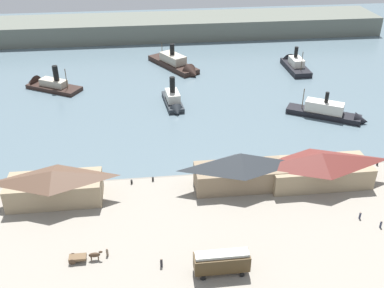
{
  "coord_description": "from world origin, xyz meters",
  "views": [
    {
      "loc": [
        -16.5,
        -85.82,
        56.93
      ],
      "look_at": [
        -5.22,
        8.66,
        2.0
      ],
      "focal_mm": 41.42,
      "sensor_mm": 36.0,
      "label": 1
    }
  ],
  "objects_px": {
    "horse_cart": "(84,257)",
    "ferry_moored_east": "(178,65)",
    "ferry_approaching_west": "(174,101)",
    "pedestrian_walking_east": "(107,252)",
    "ferry_shed_east_terminal": "(240,170)",
    "pedestrian_near_cart": "(161,263)",
    "pedestrian_near_west_shed": "(381,224)",
    "ferry_shed_west_terminal": "(54,186)",
    "ferry_shed_central_terminal": "(320,168)",
    "pedestrian_walking_west": "(360,216)",
    "mooring_post_west": "(364,165)",
    "mooring_post_east": "(132,182)",
    "ferry_moored_west": "(47,85)",
    "street_tram": "(222,261)",
    "ferry_near_quay": "(294,64)",
    "mooring_post_center_west": "(153,179)",
    "ferry_mid_harbor": "(331,113)",
    "mooring_post_center_east": "(377,164)"
  },
  "relations": [
    {
      "from": "horse_cart",
      "to": "pedestrian_near_cart",
      "type": "height_order",
      "value": "horse_cart"
    },
    {
      "from": "ferry_near_quay",
      "to": "horse_cart",
      "type": "bearing_deg",
      "value": -126.41
    },
    {
      "from": "pedestrian_near_cart",
      "to": "ferry_moored_east",
      "type": "xyz_separation_m",
      "value": [
        11.72,
        97.8,
        -0.42
      ]
    },
    {
      "from": "pedestrian_near_cart",
      "to": "ferry_moored_east",
      "type": "height_order",
      "value": "ferry_moored_east"
    },
    {
      "from": "ferry_shed_central_terminal",
      "to": "pedestrian_walking_west",
      "type": "distance_m",
      "value": 13.8
    },
    {
      "from": "ferry_moored_west",
      "to": "street_tram",
      "type": "bearing_deg",
      "value": -64.18
    },
    {
      "from": "ferry_approaching_west",
      "to": "pedestrian_walking_east",
      "type": "bearing_deg",
      "value": -105.01
    },
    {
      "from": "ferry_shed_west_terminal",
      "to": "pedestrian_near_cart",
      "type": "xyz_separation_m",
      "value": [
        20.37,
        -21.18,
        -2.8
      ]
    },
    {
      "from": "ferry_shed_central_terminal",
      "to": "mooring_post_center_east",
      "type": "relative_size",
      "value": 24.63
    },
    {
      "from": "street_tram",
      "to": "ferry_near_quay",
      "type": "distance_m",
      "value": 106.12
    },
    {
      "from": "ferry_shed_west_terminal",
      "to": "ferry_shed_east_terminal",
      "type": "distance_m",
      "value": 38.37
    },
    {
      "from": "ferry_shed_central_terminal",
      "to": "pedestrian_near_west_shed",
      "type": "relative_size",
      "value": 14.23
    },
    {
      "from": "mooring_post_center_west",
      "to": "ferry_approaching_west",
      "type": "distance_m",
      "value": 41.38
    },
    {
      "from": "horse_cart",
      "to": "ferry_near_quay",
      "type": "bearing_deg",
      "value": 53.59
    },
    {
      "from": "ferry_moored_east",
      "to": "ferry_near_quay",
      "type": "relative_size",
      "value": 1.38
    },
    {
      "from": "pedestrian_walking_west",
      "to": "street_tram",
      "type": "bearing_deg",
      "value": -160.08
    },
    {
      "from": "ferry_shed_east_terminal",
      "to": "ferry_mid_harbor",
      "type": "bearing_deg",
      "value": 43.27
    },
    {
      "from": "ferry_shed_east_terminal",
      "to": "pedestrian_walking_east",
      "type": "xyz_separation_m",
      "value": [
        -27.24,
        -17.82,
        -3.46
      ]
    },
    {
      "from": "mooring_post_east",
      "to": "ferry_mid_harbor",
      "type": "bearing_deg",
      "value": 26.23
    },
    {
      "from": "ferry_shed_central_terminal",
      "to": "ferry_mid_harbor",
      "type": "xyz_separation_m",
      "value": [
        16.17,
        32.1,
        -3.33
      ]
    },
    {
      "from": "street_tram",
      "to": "ferry_near_quay",
      "type": "relative_size",
      "value": 0.5
    },
    {
      "from": "ferry_near_quay",
      "to": "pedestrian_walking_east",
      "type": "bearing_deg",
      "value": -124.98
    },
    {
      "from": "ferry_shed_east_terminal",
      "to": "pedestrian_walking_west",
      "type": "relative_size",
      "value": 12.37
    },
    {
      "from": "ferry_approaching_west",
      "to": "ferry_moored_east",
      "type": "bearing_deg",
      "value": 82.43
    },
    {
      "from": "ferry_shed_central_terminal",
      "to": "pedestrian_walking_east",
      "type": "xyz_separation_m",
      "value": [
        -44.66,
        -17.34,
        -2.98
      ]
    },
    {
      "from": "horse_cart",
      "to": "pedestrian_walking_east",
      "type": "xyz_separation_m",
      "value": [
        3.96,
        0.73,
        -0.17
      ]
    },
    {
      "from": "horse_cart",
      "to": "pedestrian_near_west_shed",
      "type": "height_order",
      "value": "horse_cart"
    },
    {
      "from": "pedestrian_walking_west",
      "to": "ferry_moored_west",
      "type": "xyz_separation_m",
      "value": [
        -71.74,
        77.24,
        -0.72
      ]
    },
    {
      "from": "pedestrian_near_west_shed",
      "to": "pedestrian_near_cart",
      "type": "distance_m",
      "value": 42.18
    },
    {
      "from": "mooring_post_east",
      "to": "ferry_moored_west",
      "type": "relative_size",
      "value": 0.04
    },
    {
      "from": "mooring_post_center_west",
      "to": "ferry_shed_central_terminal",
      "type": "bearing_deg",
      "value": -7.52
    },
    {
      "from": "mooring_post_center_west",
      "to": "ferry_approaching_west",
      "type": "bearing_deg",
      "value": 78.98
    },
    {
      "from": "pedestrian_near_west_shed",
      "to": "mooring_post_west",
      "type": "bearing_deg",
      "value": 72.69
    },
    {
      "from": "ferry_approaching_west",
      "to": "ferry_near_quay",
      "type": "xyz_separation_m",
      "value": [
        46.37,
        27.63,
        -0.2
      ]
    },
    {
      "from": "mooring_post_west",
      "to": "ferry_moored_east",
      "type": "distance_m",
      "value": 80.74
    },
    {
      "from": "pedestrian_walking_east",
      "to": "mooring_post_west",
      "type": "relative_size",
      "value": 1.83
    },
    {
      "from": "ferry_shed_west_terminal",
      "to": "ferry_near_quay",
      "type": "bearing_deg",
      "value": 44.42
    },
    {
      "from": "pedestrian_near_cart",
      "to": "ferry_shed_west_terminal",
      "type": "bearing_deg",
      "value": 133.89
    },
    {
      "from": "ferry_shed_central_terminal",
      "to": "pedestrian_near_cart",
      "type": "distance_m",
      "value": 41.28
    },
    {
      "from": "mooring_post_east",
      "to": "ferry_moored_east",
      "type": "relative_size",
      "value": 0.04
    },
    {
      "from": "pedestrian_walking_west",
      "to": "ferry_near_quay",
      "type": "height_order",
      "value": "ferry_near_quay"
    },
    {
      "from": "horse_cart",
      "to": "ferry_moored_east",
      "type": "xyz_separation_m",
      "value": [
        24.94,
        94.85,
        -0.54
      ]
    },
    {
      "from": "pedestrian_walking_west",
      "to": "mooring_post_east",
      "type": "distance_m",
      "value": 47.33
    },
    {
      "from": "ferry_mid_harbor",
      "to": "ferry_moored_west",
      "type": "distance_m",
      "value": 90.16
    },
    {
      "from": "ferry_shed_west_terminal",
      "to": "ferry_near_quay",
      "type": "distance_m",
      "value": 104.07
    },
    {
      "from": "mooring_post_west",
      "to": "pedestrian_walking_west",
      "type": "bearing_deg",
      "value": -117.43
    },
    {
      "from": "ferry_shed_central_terminal",
      "to": "ferry_near_quay",
      "type": "distance_m",
      "value": 75.35
    },
    {
      "from": "pedestrian_near_west_shed",
      "to": "pedestrian_walking_east",
      "type": "xyz_separation_m",
      "value": [
        -51.12,
        -1.44,
        0.04
      ]
    },
    {
      "from": "street_tram",
      "to": "pedestrian_walking_west",
      "type": "xyz_separation_m",
      "value": [
        29.24,
        10.6,
        -1.82
      ]
    },
    {
      "from": "mooring_post_center_west",
      "to": "ferry_moored_west",
      "type": "distance_m",
      "value": 67.75
    }
  ]
}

